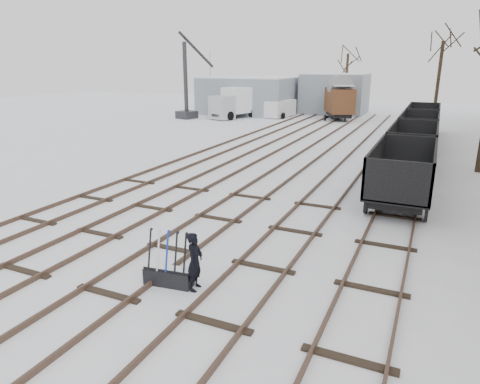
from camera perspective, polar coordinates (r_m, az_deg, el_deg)
The scene contains 16 objects.
ground at distance 13.66m, azimuth -8.81°, elevation -7.60°, with size 120.00×120.00×0.00m, color white.
tracks at distance 25.59m, azimuth 8.14°, elevation 4.17°, with size 13.90×52.00×0.16m.
shed_left at distance 50.57m, azimuth 1.25°, elevation 12.78°, with size 10.00×8.00×4.10m.
shed_right at distance 51.61m, azimuth 12.53°, elevation 12.70°, with size 7.00×6.00×4.50m.
ground_frame at distance 11.55m, azimuth -9.49°, elevation -10.84°, with size 1.34×0.58×1.49m.
worker at distance 11.04m, azimuth -6.04°, elevation -9.20°, with size 0.57×0.37×1.55m, color black.
freight_wagon_a at distance 18.79m, azimuth 20.74°, elevation 1.28°, with size 2.35×5.88×2.40m.
freight_wagon_b at distance 25.03m, azimuth 21.92°, elevation 4.82°, with size 2.35×5.88×2.40m.
freight_wagon_c at distance 31.34m, azimuth 22.64°, elevation 6.94°, with size 2.35×5.88×2.40m.
freight_wagon_d at distance 37.68m, azimuth 23.12°, elevation 8.35°, with size 2.35×5.88×2.40m.
box_van_wagon at distance 45.53m, azimuth 13.11°, elevation 11.90°, with size 4.11×5.17×3.50m.
lorry at distance 46.30m, azimuth -0.11°, elevation 11.89°, with size 3.80×7.29×3.16m.
panel_van at distance 47.00m, azimuth 5.37°, elevation 11.04°, with size 2.48×4.30×1.78m.
crane at distance 46.06m, azimuth -7.06°, elevation 12.55°, with size 2.11×5.17×8.66m.
tree_far_left at distance 53.34m, azimuth 13.96°, elevation 13.90°, with size 0.30×0.30×6.66m, color black.
tree_far_right at distance 43.51m, azimuth 24.86°, elevation 12.86°, with size 0.30×0.30×7.47m, color black.
Camera 1 is at (7.00, -10.31, 5.60)m, focal length 32.00 mm.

